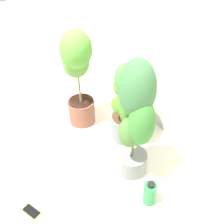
% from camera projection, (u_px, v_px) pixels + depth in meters
% --- Properties ---
extents(ground_plane, '(8.00, 8.00, 0.00)m').
position_uv_depth(ground_plane, '(67.00, 164.00, 2.01)').
color(ground_plane, silver).
rests_on(ground_plane, ground).
extents(mylar_back_wall, '(3.20, 0.01, 2.00)m').
position_uv_depth(mylar_back_wall, '(166.00, 6.00, 1.75)').
color(mylar_back_wall, silver).
rests_on(mylar_back_wall, ground).
extents(potted_plant_back_left, '(0.37, 0.36, 0.84)m').
position_uv_depth(potted_plant_back_left, '(78.00, 71.00, 2.08)').
color(potted_plant_back_left, brown).
rests_on(potted_plant_back_left, ground).
extents(potted_plant_back_right, '(0.36, 0.30, 0.91)m').
position_uv_depth(potted_plant_back_right, '(135.00, 115.00, 1.63)').
color(potted_plant_back_right, gray).
rests_on(potted_plant_back_right, ground).
extents(potted_plant_back_center, '(0.37, 0.33, 0.68)m').
position_uv_depth(potted_plant_back_center, '(128.00, 103.00, 2.02)').
color(potted_plant_back_center, slate).
rests_on(potted_plant_back_center, ground).
extents(cell_phone, '(0.16, 0.11, 0.01)m').
position_uv_depth(cell_phone, '(31.00, 211.00, 1.71)').
color(cell_phone, '#C8D050').
rests_on(cell_phone, ground).
extents(nutrient_bottle, '(0.09, 0.09, 0.19)m').
position_uv_depth(nutrient_bottle, '(150.00, 193.00, 1.72)').
color(nutrient_bottle, '#298840').
rests_on(nutrient_bottle, ground).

